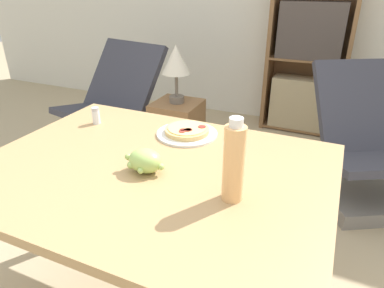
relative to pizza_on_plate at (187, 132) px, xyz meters
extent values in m
cube|color=tan|center=(0.00, -0.30, -0.03)|extent=(1.26, 0.94, 0.03)
cylinder|color=tan|center=(-0.57, 0.10, -0.41)|extent=(0.06, 0.06, 0.72)
cylinder|color=tan|center=(0.57, 0.10, -0.41)|extent=(0.06, 0.06, 0.72)
cylinder|color=white|center=(0.00, 0.00, -0.01)|extent=(0.26, 0.26, 0.01)
cylinder|color=#DBB26B|center=(0.00, 0.00, 0.01)|extent=(0.19, 0.19, 0.02)
cylinder|color=#EACC7A|center=(0.00, 0.00, 0.02)|extent=(0.16, 0.16, 0.00)
cylinder|color=#A83328|center=(0.00, -0.03, 0.02)|extent=(0.03, 0.03, 0.00)
cylinder|color=#A83328|center=(0.06, 0.03, 0.02)|extent=(0.03, 0.03, 0.00)
cylinder|color=#A83328|center=(0.02, -0.02, 0.02)|extent=(0.03, 0.03, 0.00)
cylinder|color=#A83328|center=(0.00, -0.05, 0.02)|extent=(0.03, 0.03, 0.00)
cylinder|color=#A83328|center=(0.01, -0.03, 0.02)|extent=(0.03, 0.03, 0.00)
ellipsoid|color=#A8CC66|center=(0.00, -0.34, 0.03)|extent=(0.12, 0.10, 0.08)
sphere|color=#A8CC66|center=(-0.06, -0.35, 0.04)|extent=(0.02, 0.02, 0.02)
sphere|color=#A8CC66|center=(-0.03, -0.36, 0.03)|extent=(0.02, 0.02, 0.02)
sphere|color=#A8CC66|center=(-0.04, -0.37, 0.02)|extent=(0.03, 0.03, 0.03)
sphere|color=#A8CC66|center=(-0.03, -0.37, 0.03)|extent=(0.02, 0.02, 0.02)
sphere|color=#A8CC66|center=(0.01, -0.39, 0.02)|extent=(0.02, 0.02, 0.02)
sphere|color=#A8CC66|center=(0.06, -0.34, 0.02)|extent=(0.02, 0.02, 0.02)
cylinder|color=#EFB270|center=(0.32, -0.37, 0.11)|extent=(0.07, 0.07, 0.24)
cylinder|color=white|center=(0.32, -0.37, 0.24)|extent=(0.04, 0.04, 0.03)
cylinder|color=white|center=(-0.44, -0.05, 0.02)|extent=(0.04, 0.04, 0.06)
cylinder|color=#B7B7BC|center=(-0.44, -0.05, 0.06)|extent=(0.03, 0.03, 0.02)
cube|color=slate|center=(-1.17, 0.94, -0.72)|extent=(0.72, 0.66, 0.10)
cube|color=#383842|center=(-1.17, 0.86, -0.41)|extent=(0.76, 0.63, 0.14)
cube|color=#383842|center=(-1.13, 1.16, -0.17)|extent=(0.74, 0.54, 0.55)
cube|color=slate|center=(0.87, 1.01, -0.72)|extent=(0.81, 0.78, 0.10)
cube|color=#383842|center=(0.87, 0.94, -0.41)|extent=(0.83, 0.77, 0.14)
cube|color=#383842|center=(0.76, 1.21, -0.17)|extent=(0.79, 0.69, 0.55)
cube|color=brown|center=(-0.09, 2.12, -0.08)|extent=(0.04, 0.31, 1.39)
cube|color=brown|center=(0.59, 2.12, -0.08)|extent=(0.04, 0.31, 1.39)
cube|color=brown|center=(0.25, 2.27, -0.08)|extent=(0.72, 0.01, 1.39)
cube|color=brown|center=(0.25, 2.12, -0.75)|extent=(0.65, 0.29, 0.02)
cube|color=tan|center=(0.25, 2.10, -0.50)|extent=(0.56, 0.22, 0.49)
cube|color=brown|center=(0.25, 2.12, -0.08)|extent=(0.65, 0.29, 0.02)
cube|color=#4C423D|center=(0.25, 2.10, 0.18)|extent=(0.56, 0.22, 0.49)
cube|color=brown|center=(-0.53, 0.97, -0.51)|extent=(0.34, 0.34, 0.52)
cylinder|color=#665B51|center=(-0.53, 0.97, -0.22)|extent=(0.11, 0.11, 0.05)
cylinder|color=#665B51|center=(-0.53, 0.97, -0.11)|extent=(0.02, 0.02, 0.17)
cone|color=beige|center=(-0.53, 0.97, 0.07)|extent=(0.21, 0.21, 0.20)
camera|label=1|loc=(0.57, -1.22, 0.60)|focal=32.00mm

